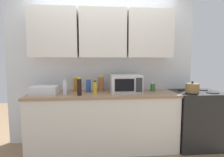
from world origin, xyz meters
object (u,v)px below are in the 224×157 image
object	(u,v)px
kettle	(192,88)
bottle_green_oil	(153,87)
stove_range	(196,118)
bottle_spice_jar	(101,83)
bottle_blue_cleaner	(88,86)
microwave	(126,84)
bottle_amber_vinegar	(75,84)
bottle_soy_dark	(79,87)
dish_rack	(45,90)
bottle_clear_tall	(65,88)
bottle_yellow_mustard	(95,87)

from	to	relation	value
kettle	bottle_green_oil	world-z (taller)	kettle
stove_range	bottle_spice_jar	bearing A→B (deg)	172.06
bottle_blue_cleaner	microwave	bearing A→B (deg)	-7.88
microwave	bottle_amber_vinegar	xyz separation A→B (m)	(-0.81, 0.15, -0.02)
kettle	bottle_green_oil	size ratio (longest dim) A/B	1.41
microwave	stove_range	bearing A→B (deg)	-2.46
bottle_soy_dark	dish_rack	bearing A→B (deg)	163.01
bottle_green_oil	bottle_clear_tall	bearing A→B (deg)	-172.56
kettle	microwave	size ratio (longest dim) A/B	0.42
kettle	bottle_spice_jar	xyz separation A→B (m)	(-1.39, 0.36, 0.04)
stove_range	dish_rack	distance (m)	2.47
bottle_yellow_mustard	bottle_spice_jar	distance (m)	0.24
bottle_soy_dark	bottle_clear_tall	distance (m)	0.23
bottle_yellow_mustard	dish_rack	bearing A→B (deg)	178.74
bottle_yellow_mustard	bottle_spice_jar	world-z (taller)	bottle_spice_jar
bottle_soy_dark	bottle_green_oil	bearing A→B (deg)	12.06
microwave	bottle_soy_dark	xyz separation A→B (m)	(-0.71, -0.19, -0.01)
bottle_spice_jar	bottle_clear_tall	xyz separation A→B (m)	(-0.54, -0.29, -0.02)
bottle_green_oil	bottle_amber_vinegar	bearing A→B (deg)	175.75
bottle_green_oil	bottle_blue_cleaner	size ratio (longest dim) A/B	0.65
kettle	bottle_blue_cleaner	bearing A→B (deg)	170.31
bottle_green_oil	bottle_amber_vinegar	xyz separation A→B (m)	(-1.27, 0.09, 0.05)
bottle_green_oil	bottle_amber_vinegar	world-z (taller)	bottle_amber_vinegar
bottle_soy_dark	bottle_amber_vinegar	bearing A→B (deg)	105.81
bottle_spice_jar	stove_range	bearing A→B (deg)	-7.94
stove_range	bottle_amber_vinegar	world-z (taller)	bottle_amber_vinegar
microwave	kettle	bearing A→B (deg)	-10.75
stove_range	kettle	size ratio (longest dim) A/B	4.54
kettle	bottle_blue_cleaner	distance (m)	1.62
bottle_green_oil	bottle_soy_dark	bearing A→B (deg)	-167.94
stove_range	bottle_green_oil	bearing A→B (deg)	171.43
kettle	bottle_spice_jar	bearing A→B (deg)	165.56
dish_rack	bottle_yellow_mustard	xyz separation A→B (m)	(0.76, -0.02, 0.03)
bottle_amber_vinegar	bottle_spice_jar	world-z (taller)	bottle_spice_jar
kettle	bottle_clear_tall	xyz separation A→B (m)	(-1.93, 0.07, 0.02)
bottle_spice_jar	bottle_clear_tall	world-z (taller)	bottle_spice_jar
stove_range	bottle_amber_vinegar	size ratio (longest dim) A/B	3.73
kettle	bottle_clear_tall	world-z (taller)	bottle_clear_tall
bottle_blue_cleaner	bottle_clear_tall	distance (m)	0.39
kettle	bottle_amber_vinegar	distance (m)	1.84
dish_rack	bottle_green_oil	size ratio (longest dim) A/B	2.67
bottle_yellow_mustard	bottle_clear_tall	distance (m)	0.45
bottle_blue_cleaner	bottle_spice_jar	size ratio (longest dim) A/B	0.84
bottle_amber_vinegar	microwave	bearing A→B (deg)	-10.59
kettle	bottle_soy_dark	distance (m)	1.71
bottle_green_oil	bottle_amber_vinegar	size ratio (longest dim) A/B	0.58
bottle_green_oil	bottle_clear_tall	xyz separation A→B (m)	(-1.39, -0.18, 0.04)
kettle	bottle_soy_dark	size ratio (longest dim) A/B	0.76
bottle_amber_vinegar	bottle_spice_jar	xyz separation A→B (m)	(0.42, 0.02, 0.01)
bottle_spice_jar	bottle_blue_cleaner	bearing A→B (deg)	-157.62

